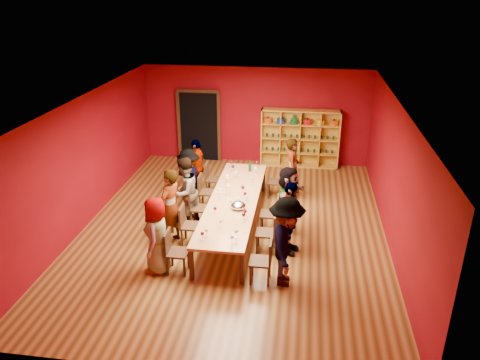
{
  "coord_description": "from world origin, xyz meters",
  "views": [
    {
      "loc": [
        1.52,
        -9.6,
        5.4
      ],
      "look_at": [
        0.12,
        0.21,
        1.15
      ],
      "focal_mm": 35.0,
      "sensor_mm": 36.0,
      "label": 1
    }
  ],
  "objects_px": {
    "chair_person_left_1": "(187,223)",
    "tasting_table": "(234,201)",
    "person_left_1": "(170,207)",
    "chair_person_left_0": "(173,249)",
    "wine_bottle": "(250,167)",
    "person_left_3": "(189,179)",
    "shelving_unit": "(300,135)",
    "chair_person_right_4": "(278,180)",
    "person_left_0": "(157,235)",
    "chair_person_right_2": "(273,212)",
    "person_right_4": "(293,169)",
    "spittoon_bowl": "(238,206)",
    "person_right_0": "(286,242)",
    "chair_person_right_0": "(265,259)",
    "person_left_4": "(197,167)",
    "person_right_1": "(289,218)",
    "chair_person_left_2": "(196,206)",
    "person_left_2": "(184,192)",
    "person_right_2": "(288,200)",
    "chair_person_left_3": "(204,190)",
    "chair_person_right_1": "(270,230)",
    "chair_person_left_4": "(211,177)"
  },
  "relations": [
    {
      "from": "chair_person_left_1",
      "to": "tasting_table",
      "type": "bearing_deg",
      "value": 41.88
    },
    {
      "from": "person_left_1",
      "to": "chair_person_left_0",
      "type": "bearing_deg",
      "value": 36.58
    },
    {
      "from": "wine_bottle",
      "to": "person_left_3",
      "type": "bearing_deg",
      "value": -152.05
    },
    {
      "from": "shelving_unit",
      "to": "chair_person_right_4",
      "type": "xyz_separation_m",
      "value": [
        -0.49,
        -2.44,
        -0.49
      ]
    },
    {
      "from": "person_left_0",
      "to": "chair_person_right_2",
      "type": "distance_m",
      "value": 2.88
    },
    {
      "from": "shelving_unit",
      "to": "person_right_4",
      "type": "distance_m",
      "value": 2.44
    },
    {
      "from": "spittoon_bowl",
      "to": "chair_person_left_1",
      "type": "bearing_deg",
      "value": -162.52
    },
    {
      "from": "chair_person_left_0",
      "to": "person_right_0",
      "type": "distance_m",
      "value": 2.25
    },
    {
      "from": "tasting_table",
      "to": "chair_person_right_4",
      "type": "relative_size",
      "value": 5.06
    },
    {
      "from": "chair_person_right_0",
      "to": "person_right_4",
      "type": "height_order",
      "value": "person_right_4"
    },
    {
      "from": "person_left_4",
      "to": "person_right_1",
      "type": "relative_size",
      "value": 0.94
    },
    {
      "from": "person_right_0",
      "to": "person_right_1",
      "type": "bearing_deg",
      "value": -1.13
    },
    {
      "from": "person_left_0",
      "to": "person_right_0",
      "type": "distance_m",
      "value": 2.53
    },
    {
      "from": "chair_person_left_2",
      "to": "person_left_2",
      "type": "distance_m",
      "value": 0.43
    },
    {
      "from": "wine_bottle",
      "to": "person_right_0",
      "type": "bearing_deg",
      "value": -73.02
    },
    {
      "from": "chair_person_left_0",
      "to": "chair_person_left_1",
      "type": "bearing_deg",
      "value": 90.0
    },
    {
      "from": "person_right_2",
      "to": "wine_bottle",
      "type": "bearing_deg",
      "value": 42.05
    },
    {
      "from": "tasting_table",
      "to": "chair_person_right_4",
      "type": "height_order",
      "value": "chair_person_right_4"
    },
    {
      "from": "person_right_1",
      "to": "spittoon_bowl",
      "type": "relative_size",
      "value": 4.87
    },
    {
      "from": "chair_person_left_3",
      "to": "chair_person_right_0",
      "type": "bearing_deg",
      "value": -58.5
    },
    {
      "from": "person_left_0",
      "to": "person_right_1",
      "type": "height_order",
      "value": "person_right_1"
    },
    {
      "from": "person_right_0",
      "to": "spittoon_bowl",
      "type": "height_order",
      "value": "person_right_0"
    },
    {
      "from": "person_left_2",
      "to": "chair_person_right_0",
      "type": "distance_m",
      "value": 2.95
    },
    {
      "from": "tasting_table",
      "to": "person_left_0",
      "type": "height_order",
      "value": "person_left_0"
    },
    {
      "from": "spittoon_bowl",
      "to": "wine_bottle",
      "type": "bearing_deg",
      "value": 90.39
    },
    {
      "from": "chair_person_right_0",
      "to": "chair_person_right_4",
      "type": "distance_m",
      "value": 3.88
    },
    {
      "from": "chair_person_right_1",
      "to": "person_right_1",
      "type": "height_order",
      "value": "person_right_1"
    },
    {
      "from": "person_left_3",
      "to": "chair_person_right_4",
      "type": "xyz_separation_m",
      "value": [
        2.21,
        0.91,
        -0.28
      ]
    },
    {
      "from": "person_right_0",
      "to": "person_left_2",
      "type": "bearing_deg",
      "value": 49.99
    },
    {
      "from": "chair_person_right_0",
      "to": "person_right_0",
      "type": "distance_m",
      "value": 0.56
    },
    {
      "from": "chair_person_left_3",
      "to": "chair_person_right_2",
      "type": "height_order",
      "value": "same"
    },
    {
      "from": "chair_person_left_0",
      "to": "person_left_4",
      "type": "xyz_separation_m",
      "value": [
        -0.37,
        3.73,
        0.27
      ]
    },
    {
      "from": "chair_person_right_2",
      "to": "person_right_2",
      "type": "distance_m",
      "value": 0.46
    },
    {
      "from": "chair_person_right_0",
      "to": "spittoon_bowl",
      "type": "height_order",
      "value": "spittoon_bowl"
    },
    {
      "from": "person_left_3",
      "to": "person_right_1",
      "type": "height_order",
      "value": "person_right_1"
    },
    {
      "from": "chair_person_left_1",
      "to": "person_right_0",
      "type": "distance_m",
      "value": 2.54
    },
    {
      "from": "person_left_1",
      "to": "chair_person_left_2",
      "type": "height_order",
      "value": "person_left_1"
    },
    {
      "from": "person_right_4",
      "to": "chair_person_left_4",
      "type": "bearing_deg",
      "value": 92.7
    },
    {
      "from": "chair_person_left_0",
      "to": "chair_person_left_4",
      "type": "height_order",
      "value": "same"
    },
    {
      "from": "chair_person_left_1",
      "to": "chair_person_right_2",
      "type": "xyz_separation_m",
      "value": [
        1.82,
        0.8,
        0.0
      ]
    },
    {
      "from": "chair_person_right_1",
      "to": "person_right_2",
      "type": "height_order",
      "value": "person_right_2"
    },
    {
      "from": "person_right_2",
      "to": "tasting_table",
      "type": "bearing_deg",
      "value": 99.59
    },
    {
      "from": "tasting_table",
      "to": "spittoon_bowl",
      "type": "distance_m",
      "value": 0.52
    },
    {
      "from": "person_left_2",
      "to": "chair_person_right_2",
      "type": "bearing_deg",
      "value": 107.66
    },
    {
      "from": "person_right_1",
      "to": "person_right_2",
      "type": "relative_size",
      "value": 1.01
    },
    {
      "from": "person_left_4",
      "to": "person_right_1",
      "type": "distance_m",
      "value": 3.75
    },
    {
      "from": "tasting_table",
      "to": "chair_person_left_2",
      "type": "height_order",
      "value": "chair_person_left_2"
    },
    {
      "from": "tasting_table",
      "to": "person_left_3",
      "type": "bearing_deg",
      "value": 143.22
    },
    {
      "from": "person_right_4",
      "to": "chair_person_left_1",
      "type": "bearing_deg",
      "value": 141.83
    },
    {
      "from": "person_left_0",
      "to": "chair_person_left_2",
      "type": "relative_size",
      "value": 1.78
    }
  ]
}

